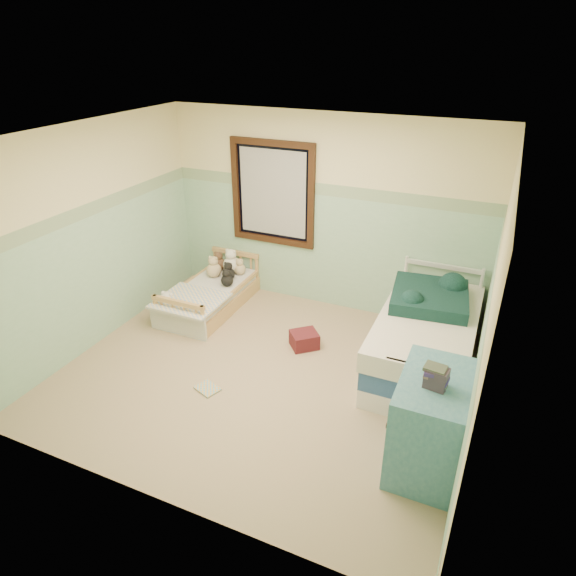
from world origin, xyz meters
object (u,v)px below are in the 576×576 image
at_px(plush_floor_cream, 169,309).
at_px(plush_floor_tan, 171,309).
at_px(red_pillow, 304,340).
at_px(twin_bed_frame, 422,359).
at_px(toddler_bed_frame, 211,301).
at_px(floor_book, 207,389).
at_px(dresser, 429,423).

relative_size(plush_floor_cream, plush_floor_tan, 1.08).
relative_size(plush_floor_tan, red_pillow, 0.79).
xyz_separation_m(plush_floor_cream, twin_bed_frame, (3.19, 0.23, -0.02)).
distance_m(toddler_bed_frame, floor_book, 1.77).
bearing_deg(floor_book, plush_floor_cream, 159.74).
bearing_deg(dresser, plush_floor_tan, 161.07).
height_order(plush_floor_cream, floor_book, plush_floor_cream).
bearing_deg(toddler_bed_frame, plush_floor_cream, -126.03).
height_order(toddler_bed_frame, red_pillow, toddler_bed_frame).
xyz_separation_m(red_pillow, floor_book, (-0.62, -1.15, -0.08)).
distance_m(twin_bed_frame, floor_book, 2.34).
xyz_separation_m(plush_floor_cream, floor_book, (1.23, -1.06, -0.12)).
relative_size(toddler_bed_frame, red_pillow, 4.89).
height_order(twin_bed_frame, dresser, dresser).
bearing_deg(plush_floor_tan, twin_bed_frame, 3.34).
bearing_deg(plush_floor_cream, toddler_bed_frame, 53.97).
xyz_separation_m(toddler_bed_frame, red_pillow, (1.51, -0.38, -0.00)).
distance_m(toddler_bed_frame, red_pillow, 1.55).
distance_m(plush_floor_cream, plush_floor_tan, 0.04).
relative_size(plush_floor_cream, dresser, 0.29).
distance_m(toddler_bed_frame, plush_floor_tan, 0.55).
xyz_separation_m(plush_floor_cream, plush_floor_tan, (-0.00, 0.04, -0.01)).
relative_size(dresser, red_pillow, 2.90).
bearing_deg(toddler_bed_frame, red_pillow, -14.11).
bearing_deg(floor_book, plush_floor_tan, 158.74).
bearing_deg(twin_bed_frame, toddler_bed_frame, 175.13).
distance_m(toddler_bed_frame, dresser, 3.52).
distance_m(plush_floor_cream, dresser, 3.65).
relative_size(toddler_bed_frame, dresser, 1.69).
xyz_separation_m(twin_bed_frame, floor_book, (-1.96, -1.28, -0.10)).
relative_size(twin_bed_frame, dresser, 2.14).
height_order(red_pillow, floor_book, red_pillow).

